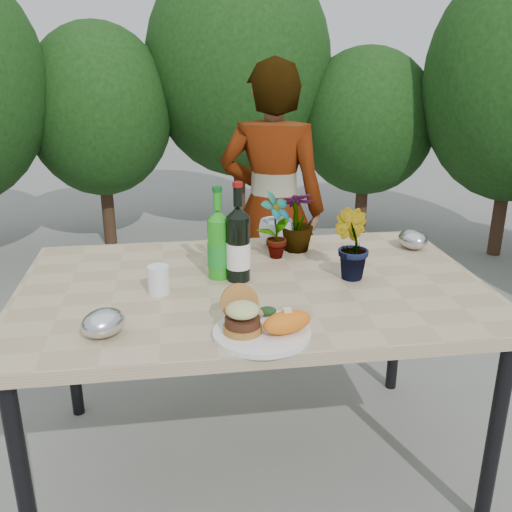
{
  "coord_description": "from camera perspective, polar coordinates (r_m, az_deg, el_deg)",
  "views": [
    {
      "loc": [
        -0.25,
        -1.8,
        1.51
      ],
      "look_at": [
        0.0,
        -0.08,
        0.88
      ],
      "focal_mm": 40.0,
      "sensor_mm": 36.0,
      "label": 1
    }
  ],
  "objects": [
    {
      "name": "burger_stack",
      "position": [
        1.61,
        -1.44,
        -5.82
      ],
      "size": [
        0.11,
        0.16,
        0.11
      ],
      "color": "#B7722D",
      "rests_on": "dinner_plate"
    },
    {
      "name": "plastic_cup",
      "position": [
        1.91,
        -9.72,
        -2.37
      ],
      "size": [
        0.07,
        0.07,
        0.09
      ],
      "primitive_type": "cylinder",
      "color": "white",
      "rests_on": "patio_table"
    },
    {
      "name": "person",
      "position": [
        2.92,
        1.65,
        4.7
      ],
      "size": [
        0.63,
        0.51,
        1.49
      ],
      "primitive_type": "imported",
      "rotation": [
        0.0,
        0.0,
        2.82
      ],
      "color": "#8C5B46",
      "rests_on": "ground"
    },
    {
      "name": "sweet_potato",
      "position": [
        1.6,
        3.13,
        -6.61
      ],
      "size": [
        0.17,
        0.12,
        0.06
      ],
      "primitive_type": "ellipsoid",
      "rotation": [
        0.0,
        0.0,
        0.35
      ],
      "color": "orange",
      "rests_on": "dinner_plate"
    },
    {
      "name": "shrub_hedge",
      "position": [
        3.62,
        -0.36,
        14.63
      ],
      "size": [
        6.93,
        5.15,
        2.29
      ],
      "color": "#382316",
      "rests_on": "ground"
    },
    {
      "name": "grilled_veg",
      "position": [
        1.7,
        0.7,
        -5.6
      ],
      "size": [
        0.08,
        0.05,
        0.03
      ],
      "color": "olive",
      "rests_on": "dinner_plate"
    },
    {
      "name": "foil_packet_right",
      "position": [
        2.39,
        15.41,
        1.62
      ],
      "size": [
        0.14,
        0.16,
        0.08
      ],
      "primitive_type": "ellipsoid",
      "rotation": [
        0.0,
        0.0,
        1.84
      ],
      "color": "#B1B4B9",
      "rests_on": "patio_table"
    },
    {
      "name": "seedling_left",
      "position": [
        2.18,
        2.0,
        3.04
      ],
      "size": [
        0.16,
        0.15,
        0.26
      ],
      "primitive_type": "imported",
      "rotation": [
        0.0,
        0.0,
        0.64
      ],
      "color": "#27581E",
      "rests_on": "patio_table"
    },
    {
      "name": "seedling_mid",
      "position": [
        2.01,
        9.45,
        1.13
      ],
      "size": [
        0.16,
        0.17,
        0.24
      ],
      "primitive_type": "imported",
      "rotation": [
        0.0,
        0.0,
        2.12
      ],
      "color": "#26591E",
      "rests_on": "patio_table"
    },
    {
      "name": "ground",
      "position": [
        2.37,
        -0.29,
        -19.75
      ],
      "size": [
        80.0,
        80.0,
        0.0
      ],
      "primitive_type": "plane",
      "color": "slate",
      "rests_on": "ground"
    },
    {
      "name": "blue_bowl",
      "position": [
        2.33,
        2.04,
        2.28
      ],
      "size": [
        0.14,
        0.14,
        0.11
      ],
      "primitive_type": "imported",
      "rotation": [
        0.0,
        0.0,
        0.01
      ],
      "color": "silver",
      "rests_on": "patio_table"
    },
    {
      "name": "sparkling_water",
      "position": [
        1.99,
        -3.78,
        1.1
      ],
      "size": [
        0.08,
        0.08,
        0.33
      ],
      "rotation": [
        0.0,
        0.0,
        -0.17
      ],
      "color": "#21941B",
      "rests_on": "patio_table"
    },
    {
      "name": "foil_packet_left",
      "position": [
        1.67,
        -15.01,
        -6.47
      ],
      "size": [
        0.17,
        0.17,
        0.08
      ],
      "primitive_type": "ellipsoid",
      "rotation": [
        0.0,
        0.0,
        0.76
      ],
      "color": "silver",
      "rests_on": "patio_table"
    },
    {
      "name": "dinner_plate",
      "position": [
        1.63,
        0.6,
        -7.67
      ],
      "size": [
        0.28,
        0.28,
        0.01
      ],
      "primitive_type": "cylinder",
      "color": "white",
      "rests_on": "patio_table"
    },
    {
      "name": "wine_bottle",
      "position": [
        1.96,
        -1.79,
        1.12
      ],
      "size": [
        0.08,
        0.08,
        0.35
      ],
      "rotation": [
        0.0,
        0.0,
        0.17
      ],
      "color": "black",
      "rests_on": "patio_table"
    },
    {
      "name": "patio_table",
      "position": [
        2.0,
        -0.33,
        -4.28
      ],
      "size": [
        1.6,
        1.0,
        0.75
      ],
      "color": "tan",
      "rests_on": "ground"
    },
    {
      "name": "seedling_right",
      "position": [
        2.27,
        4.12,
        3.49
      ],
      "size": [
        0.15,
        0.15,
        0.24
      ],
      "primitive_type": "imported",
      "rotation": [
        0.0,
        0.0,
        3.25
      ],
      "color": "#22591E",
      "rests_on": "patio_table"
    }
  ]
}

